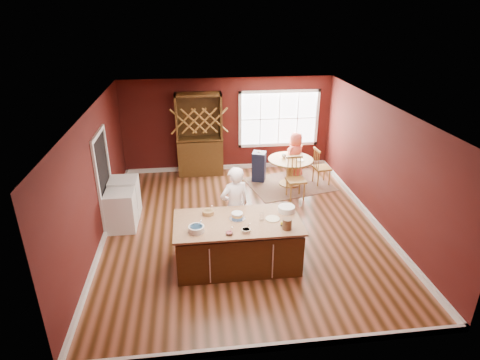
# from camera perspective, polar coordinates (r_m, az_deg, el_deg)

# --- Properties ---
(room_shell) EXTENTS (7.00, 7.00, 7.00)m
(room_shell) POSITION_cam_1_polar(r_m,az_deg,el_deg) (8.38, 0.45, 1.21)
(room_shell) COLOR brown
(room_shell) RESTS_ON ground
(window) EXTENTS (2.36, 0.10, 1.66)m
(window) POSITION_cam_1_polar(r_m,az_deg,el_deg) (11.83, 5.54, 8.68)
(window) COLOR white
(window) RESTS_ON room_shell
(doorway) EXTENTS (0.08, 1.26, 2.13)m
(doorway) POSITION_cam_1_polar(r_m,az_deg,el_deg) (9.21, -18.71, -0.16)
(doorway) COLOR white
(doorway) RESTS_ON room_shell
(kitchen_island) EXTENTS (2.33, 1.22, 0.92)m
(kitchen_island) POSITION_cam_1_polar(r_m,az_deg,el_deg) (7.63, -0.34, -9.03)
(kitchen_island) COLOR #42290F
(kitchen_island) RESTS_ON ground
(dining_table) EXTENTS (1.21, 1.21, 0.75)m
(dining_table) POSITION_cam_1_polar(r_m,az_deg,el_deg) (10.92, 7.16, 1.94)
(dining_table) COLOR brown
(dining_table) RESTS_ON ground
(baker) EXTENTS (0.72, 0.59, 1.70)m
(baker) POSITION_cam_1_polar(r_m,az_deg,el_deg) (8.05, -0.76, -3.76)
(baker) COLOR white
(baker) RESTS_ON ground
(layer_cake) EXTENTS (0.30, 0.30, 0.12)m
(layer_cake) POSITION_cam_1_polar(r_m,az_deg,el_deg) (7.43, -0.40, -5.13)
(layer_cake) COLOR white
(layer_cake) RESTS_ON kitchen_island
(bowl_blue) EXTENTS (0.28, 0.28, 0.11)m
(bowl_blue) POSITION_cam_1_polar(r_m,az_deg,el_deg) (7.08, -6.23, -6.94)
(bowl_blue) COLOR silver
(bowl_blue) RESTS_ON kitchen_island
(bowl_yellow) EXTENTS (0.22, 0.22, 0.08)m
(bowl_yellow) POSITION_cam_1_polar(r_m,az_deg,el_deg) (7.61, -4.55, -4.63)
(bowl_yellow) COLOR olive
(bowl_yellow) RESTS_ON kitchen_island
(bowl_pink) EXTENTS (0.13, 0.13, 0.05)m
(bowl_pink) POSITION_cam_1_polar(r_m,az_deg,el_deg) (6.97, -1.53, -7.58)
(bowl_pink) COLOR silver
(bowl_pink) RESTS_ON kitchen_island
(bowl_olive) EXTENTS (0.16, 0.16, 0.06)m
(bowl_olive) POSITION_cam_1_polar(r_m,az_deg,el_deg) (7.03, 0.86, -7.20)
(bowl_olive) COLOR #F0E0C7
(bowl_olive) RESTS_ON kitchen_island
(drinking_glass) EXTENTS (0.08, 0.08, 0.16)m
(drinking_glass) POSITION_cam_1_polar(r_m,az_deg,el_deg) (7.37, 3.09, -5.23)
(drinking_glass) COLOR silver
(drinking_glass) RESTS_ON kitchen_island
(dinner_plate) EXTENTS (0.27, 0.27, 0.02)m
(dinner_plate) POSITION_cam_1_polar(r_m,az_deg,el_deg) (7.46, 4.65, -5.53)
(dinner_plate) COLOR #FFEBB3
(dinner_plate) RESTS_ON kitchen_island
(white_tub) EXTENTS (0.32, 0.32, 0.11)m
(white_tub) POSITION_cam_1_polar(r_m,az_deg,el_deg) (7.73, 6.62, -4.11)
(white_tub) COLOR silver
(white_tub) RESTS_ON kitchen_island
(stoneware_crock) EXTENTS (0.17, 0.17, 0.20)m
(stoneware_crock) POSITION_cam_1_polar(r_m,az_deg,el_deg) (7.14, 6.71, -6.24)
(stoneware_crock) COLOR brown
(stoneware_crock) RESTS_ON kitchen_island
(toy_figurine) EXTENTS (0.05, 0.05, 0.09)m
(toy_figurine) POSITION_cam_1_polar(r_m,az_deg,el_deg) (7.24, 5.96, -6.24)
(toy_figurine) COLOR yellow
(toy_figurine) RESTS_ON kitchen_island
(rug) EXTENTS (2.49, 2.13, 0.01)m
(rug) POSITION_cam_1_polar(r_m,az_deg,el_deg) (11.12, 7.02, -0.58)
(rug) COLOR brown
(rug) RESTS_ON ground
(chair_east) EXTENTS (0.47, 0.48, 1.04)m
(chair_east) POSITION_cam_1_polar(r_m,az_deg,el_deg) (11.11, 11.59, 1.95)
(chair_east) COLOR brown
(chair_east) RESTS_ON ground
(chair_south) EXTENTS (0.48, 0.46, 1.09)m
(chair_south) POSITION_cam_1_polar(r_m,az_deg,el_deg) (10.16, 7.96, 0.22)
(chair_south) COLOR brown
(chair_south) RESTS_ON ground
(chair_north) EXTENTS (0.41, 0.39, 0.92)m
(chair_north) POSITION_cam_1_polar(r_m,az_deg,el_deg) (11.72, 7.67, 3.09)
(chair_north) COLOR brown
(chair_north) RESTS_ON ground
(seated_woman) EXTENTS (0.78, 0.73, 1.33)m
(seated_woman) POSITION_cam_1_polar(r_m,az_deg,el_deg) (11.33, 7.86, 3.46)
(seated_woman) COLOR #E25948
(seated_woman) RESTS_ON ground
(high_chair) EXTENTS (0.45, 0.45, 0.87)m
(high_chair) POSITION_cam_1_polar(r_m,az_deg,el_deg) (11.14, 2.72, 2.02)
(high_chair) COLOR black
(high_chair) RESTS_ON ground
(toddler) EXTENTS (0.18, 0.14, 0.26)m
(toddler) POSITION_cam_1_polar(r_m,az_deg,el_deg) (10.99, 2.99, 3.79)
(toddler) COLOR #8CA5BF
(toddler) RESTS_ON high_chair
(table_plate) EXTENTS (0.21, 0.21, 0.02)m
(table_plate) POSITION_cam_1_polar(r_m,az_deg,el_deg) (10.76, 8.45, 2.81)
(table_plate) COLOR beige
(table_plate) RESTS_ON dining_table
(table_cup) EXTENTS (0.15, 0.15, 0.09)m
(table_cup) POSITION_cam_1_polar(r_m,az_deg,el_deg) (10.88, 6.27, 3.40)
(table_cup) COLOR white
(table_cup) RESTS_ON dining_table
(hutch) EXTENTS (1.28, 0.53, 2.35)m
(hutch) POSITION_cam_1_polar(r_m,az_deg,el_deg) (11.41, -5.78, 6.40)
(hutch) COLOR black
(hutch) RESTS_ON ground
(washer) EXTENTS (0.61, 0.59, 0.88)m
(washer) POSITION_cam_1_polar(r_m,az_deg,el_deg) (9.11, -16.55, -4.23)
(washer) COLOR white
(washer) RESTS_ON ground
(dryer) EXTENTS (0.63, 0.61, 0.92)m
(dryer) POSITION_cam_1_polar(r_m,az_deg,el_deg) (9.67, -16.03, -2.36)
(dryer) COLOR white
(dryer) RESTS_ON ground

